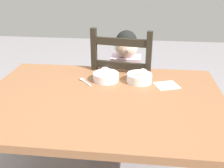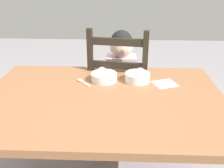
{
  "view_description": "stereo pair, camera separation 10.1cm",
  "coord_description": "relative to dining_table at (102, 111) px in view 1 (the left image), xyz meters",
  "views": [
    {
      "loc": [
        0.21,
        -1.31,
        1.38
      ],
      "look_at": [
        0.05,
        0.07,
        0.76
      ],
      "focal_mm": 42.32,
      "sensor_mm": 36.0,
      "label": 1
    },
    {
      "loc": [
        0.11,
        -1.32,
        1.38
      ],
      "look_at": [
        0.05,
        0.07,
        0.76
      ],
      "focal_mm": 42.32,
      "sensor_mm": 36.0,
      "label": 2
    }
  ],
  "objects": [
    {
      "name": "dining_table",
      "position": [
        0.0,
        0.0,
        0.0
      ],
      "size": [
        1.37,
        0.97,
        0.71
      ],
      "color": "#95613D",
      "rests_on": "ground"
    },
    {
      "name": "paper_napkin",
      "position": [
        0.37,
        0.2,
        0.09
      ],
      "size": [
        0.17,
        0.16,
        0.0
      ],
      "primitive_type": "cube",
      "rotation": [
        0.0,
        0.0,
        0.36
      ],
      "color": "white",
      "rests_on": "dining_table"
    },
    {
      "name": "spoon",
      "position": [
        -0.15,
        0.21,
        0.09
      ],
      "size": [
        0.1,
        0.12,
        0.01
      ],
      "color": "silver",
      "rests_on": "dining_table"
    },
    {
      "name": "child_figure",
      "position": [
        0.1,
        0.53,
        0.02
      ],
      "size": [
        0.32,
        0.31,
        0.96
      ],
      "color": "silver",
      "rests_on": "ground"
    },
    {
      "name": "bowl_of_peas",
      "position": [
        -0.01,
        0.23,
        0.12
      ],
      "size": [
        0.16,
        0.16,
        0.05
      ],
      "color": "white",
      "rests_on": "dining_table"
    },
    {
      "name": "bowl_of_carrots",
      "position": [
        0.2,
        0.23,
        0.12
      ],
      "size": [
        0.16,
        0.16,
        0.06
      ],
      "color": "white",
      "rests_on": "dining_table"
    },
    {
      "name": "dining_chair",
      "position": [
        0.09,
        0.53,
        -0.15
      ],
      "size": [
        0.48,
        0.48,
        1.0
      ],
      "color": "black",
      "rests_on": "ground"
    }
  ]
}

